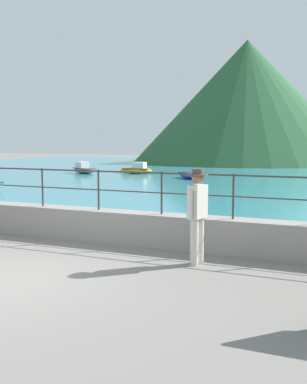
{
  "coord_description": "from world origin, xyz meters",
  "views": [
    {
      "loc": [
        5.17,
        -5.61,
        2.25
      ],
      "look_at": [
        1.13,
        3.7,
        1.1
      ],
      "focal_mm": 42.54,
      "sensor_mm": 36.0,
      "label": 1
    }
  ],
  "objects_px": {
    "person_walking": "(197,211)",
    "boat_0": "(137,169)",
    "boat_2": "(191,175)",
    "boat_3": "(84,169)"
  },
  "relations": [
    {
      "from": "boat_0",
      "to": "boat_3",
      "type": "distance_m",
      "value": 3.58
    },
    {
      "from": "person_walking",
      "to": "boat_3",
      "type": "distance_m",
      "value": 23.2
    },
    {
      "from": "person_walking",
      "to": "boat_2",
      "type": "height_order",
      "value": "person_walking"
    },
    {
      "from": "boat_0",
      "to": "boat_2",
      "type": "distance_m",
      "value": 5.38
    },
    {
      "from": "person_walking",
      "to": "boat_3",
      "type": "relative_size",
      "value": 0.71
    },
    {
      "from": "boat_0",
      "to": "boat_3",
      "type": "relative_size",
      "value": 0.95
    },
    {
      "from": "person_walking",
      "to": "boat_0",
      "type": "bearing_deg",
      "value": 118.37
    },
    {
      "from": "boat_2",
      "to": "boat_3",
      "type": "relative_size",
      "value": 0.94
    },
    {
      "from": "person_walking",
      "to": "boat_2",
      "type": "bearing_deg",
      "value": 109.08
    },
    {
      "from": "boat_3",
      "to": "person_walking",
      "type": "bearing_deg",
      "value": -52.83
    }
  ]
}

